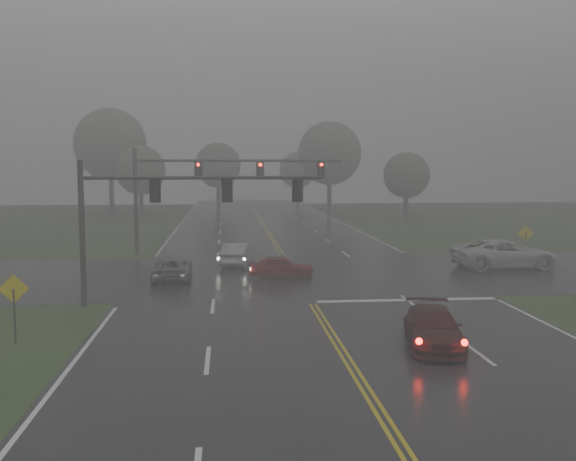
{
  "coord_description": "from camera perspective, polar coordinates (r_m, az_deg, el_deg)",
  "views": [
    {
      "loc": [
        -3.83,
        -14.33,
        6.29
      ],
      "look_at": [
        -0.93,
        16.0,
        3.18
      ],
      "focal_mm": 40.0,
      "sensor_mm": 36.0,
      "label": 1
    }
  ],
  "objects": [
    {
      "name": "ground",
      "position": [
        16.12,
        9.15,
        -17.23
      ],
      "size": [
        180.0,
        180.0,
        0.0
      ],
      "primitive_type": "plane",
      "color": "#28411B",
      "rests_on": "ground"
    },
    {
      "name": "tree_e_near",
      "position": [
        75.21,
        10.49,
        4.84
      ],
      "size": [
        5.31,
        5.31,
        7.79
      ],
      "color": "#2F261F",
      "rests_on": "ground"
    },
    {
      "name": "tree_n_far",
      "position": [
        101.66,
        0.86,
        5.39
      ],
      "size": [
        5.71,
        5.71,
        8.39
      ],
      "color": "#2F261F",
      "rests_on": "ground"
    },
    {
      "name": "signal_gantry_far",
      "position": [
        45.86,
        -7.65,
        4.55
      ],
      "size": [
        14.75,
        0.38,
        7.49
      ],
      "color": "black",
      "rests_on": "ground"
    },
    {
      "name": "sedan_red",
      "position": [
        36.06,
        -0.62,
        -4.22
      ],
      "size": [
        3.66,
        1.6,
        1.23
      ],
      "primitive_type": "imported",
      "rotation": [
        0.0,
        0.0,
        1.53
      ],
      "color": "maroon",
      "rests_on": "ground"
    },
    {
      "name": "sedan_silver",
      "position": [
        40.47,
        -4.44,
        -3.13
      ],
      "size": [
        2.42,
        4.6,
        1.44
      ],
      "primitive_type": "imported",
      "rotation": [
        0.0,
        0.0,
        2.93
      ],
      "color": "#919398",
      "rests_on": "ground"
    },
    {
      "name": "tree_nw_a",
      "position": [
        78.18,
        -12.97,
        5.23
      ],
      "size": [
        5.87,
        5.87,
        8.62
      ],
      "color": "#2F261F",
      "rests_on": "ground"
    },
    {
      "name": "pickup_white",
      "position": [
        41.48,
        18.68,
        -3.2
      ],
      "size": [
        6.46,
        3.27,
        1.75
      ],
      "primitive_type": "imported",
      "rotation": [
        0.0,
        0.0,
        1.63
      ],
      "color": "silver",
      "rests_on": "ground"
    },
    {
      "name": "tree_nw_b",
      "position": [
        86.67,
        -15.52,
        7.4
      ],
      "size": [
        9.28,
        9.28,
        13.63
      ],
      "color": "#2F261F",
      "rests_on": "ground"
    },
    {
      "name": "sign_diamond_west",
      "position": [
        24.54,
        -23.19,
        -5.47
      ],
      "size": [
        1.04,
        0.16,
        2.5
      ],
      "rotation": [
        0.0,
        0.0,
        0.12
      ],
      "color": "black",
      "rests_on": "ground"
    },
    {
      "name": "tree_ne_a",
      "position": [
        81.89,
        3.71,
        6.87
      ],
      "size": [
        8.05,
        8.05,
        11.82
      ],
      "color": "#2F261F",
      "rests_on": "ground"
    },
    {
      "name": "signal_gantry_near",
      "position": [
        29.04,
        -11.62,
        2.25
      ],
      "size": [
        10.77,
        0.28,
        6.5
      ],
      "color": "black",
      "rests_on": "ground"
    },
    {
      "name": "stop_bar",
      "position": [
        30.57,
        10.54,
        -6.14
      ],
      "size": [
        8.5,
        0.5,
        0.01
      ],
      "primitive_type": "cube",
      "color": "white",
      "rests_on": "ground"
    },
    {
      "name": "main_road",
      "position": [
        35.12,
        0.89,
        -4.49
      ],
      "size": [
        18.0,
        160.0,
        0.02
      ],
      "primitive_type": "cube",
      "color": "black",
      "rests_on": "ground"
    },
    {
      "name": "sign_diamond_east",
      "position": [
        43.61,
        20.37,
        -0.6
      ],
      "size": [
        1.04,
        0.16,
        2.5
      ],
      "rotation": [
        0.0,
        0.0,
        -0.12
      ],
      "color": "black",
      "rests_on": "ground"
    },
    {
      "name": "tree_n_mid",
      "position": [
        92.37,
        -6.23,
        5.77
      ],
      "size": [
        6.47,
        6.47,
        9.51
      ],
      "color": "#2F261F",
      "rests_on": "ground"
    },
    {
      "name": "cross_street",
      "position": [
        37.07,
        0.55,
        -3.94
      ],
      "size": [
        120.0,
        14.0,
        0.02
      ],
      "primitive_type": "cube",
      "color": "black",
      "rests_on": "ground"
    },
    {
      "name": "car_grey",
      "position": [
        36.13,
        -10.23,
        -4.29
      ],
      "size": [
        2.12,
        4.48,
        1.24
      ],
      "primitive_type": "imported",
      "rotation": [
        0.0,
        0.0,
        3.16
      ],
      "color": "#56585D",
      "rests_on": "ground"
    },
    {
      "name": "sedan_maroon",
      "position": [
        23.24,
        12.75,
        -10.02
      ],
      "size": [
        2.65,
        4.74,
        1.3
      ],
      "primitive_type": "imported",
      "rotation": [
        0.0,
        0.0,
        -0.2
      ],
      "color": "#360909",
      "rests_on": "ground"
    }
  ]
}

